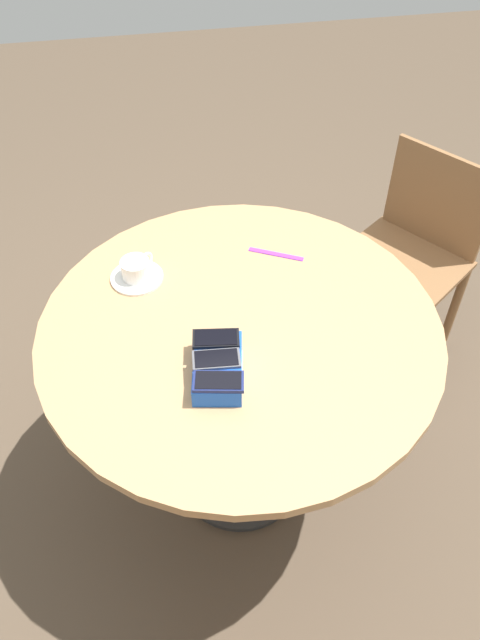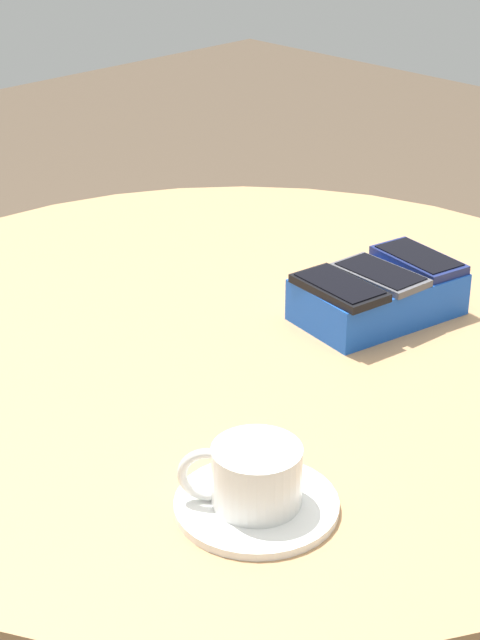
% 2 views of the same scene
% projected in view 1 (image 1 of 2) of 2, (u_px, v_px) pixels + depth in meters
% --- Properties ---
extents(ground_plane, '(8.00, 8.00, 0.00)m').
position_uv_depth(ground_plane, '(240.00, 475.00, 2.25)').
color(ground_plane, brown).
extents(round_table, '(1.09, 1.09, 0.79)m').
position_uv_depth(round_table, '(240.00, 353.00, 1.76)').
color(round_table, '#2D2D2D').
rests_on(round_table, ground_plane).
extents(phone_box, '(0.22, 0.15, 0.05)m').
position_uv_depth(phone_box, '(218.00, 368.00, 1.54)').
color(phone_box, blue).
rests_on(phone_box, round_table).
extents(phone_navy, '(0.08, 0.13, 0.01)m').
position_uv_depth(phone_navy, '(218.00, 382.00, 1.47)').
color(phone_navy, navy).
rests_on(phone_navy, phone_box).
extents(phone_gray, '(0.07, 0.12, 0.01)m').
position_uv_depth(phone_gray, '(216.00, 359.00, 1.52)').
color(phone_gray, '#515156').
rests_on(phone_gray, phone_box).
extents(phone_black, '(0.08, 0.12, 0.01)m').
position_uv_depth(phone_black, '(216.00, 339.00, 1.56)').
color(phone_black, black).
rests_on(phone_black, phone_box).
extents(saucer, '(0.15, 0.15, 0.01)m').
position_uv_depth(saucer, '(137.00, 277.00, 1.80)').
color(saucer, white).
rests_on(saucer, round_table).
extents(coffee_cup, '(0.09, 0.10, 0.06)m').
position_uv_depth(coffee_cup, '(136.00, 268.00, 1.78)').
color(coffee_cup, white).
rests_on(coffee_cup, saucer).
extents(lanyard_strap, '(0.09, 0.16, 0.00)m').
position_uv_depth(lanyard_strap, '(276.00, 254.00, 1.88)').
color(lanyard_strap, purple).
rests_on(lanyard_strap, round_table).
extents(chair_far_side, '(0.61, 0.61, 0.82)m').
position_uv_depth(chair_far_side, '(408.00, 256.00, 2.41)').
color(chair_far_side, brown).
rests_on(chair_far_side, ground_plane).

